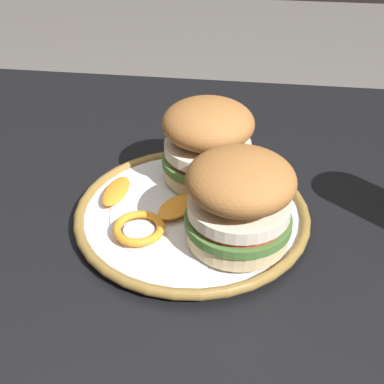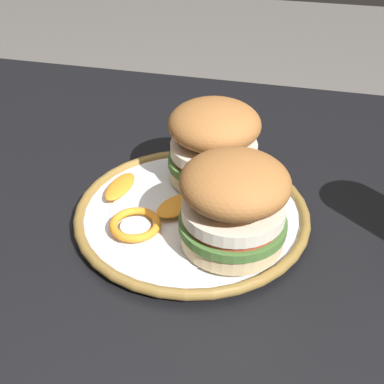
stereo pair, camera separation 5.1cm
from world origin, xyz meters
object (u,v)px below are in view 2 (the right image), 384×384
dining_table (122,296)px  sandwich_half_right (234,202)px  dinner_plate (192,213)px  sandwich_half_left (214,141)px

dining_table → sandwich_half_right: bearing=-177.7°
dining_table → dinner_plate: bearing=-146.8°
dining_table → sandwich_half_right: (-0.13, -0.01, 0.17)m
dinner_plate → dining_table: bearing=33.2°
dinner_plate → sandwich_half_left: (-0.01, -0.07, 0.06)m
dining_table → sandwich_half_left: size_ratio=8.63×
sandwich_half_right → sandwich_half_left: bearing=-68.7°
dining_table → sandwich_half_left: (-0.09, -0.12, 0.17)m
dinner_plate → sandwich_half_left: bearing=-97.9°
dinner_plate → sandwich_half_right: bearing=140.5°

